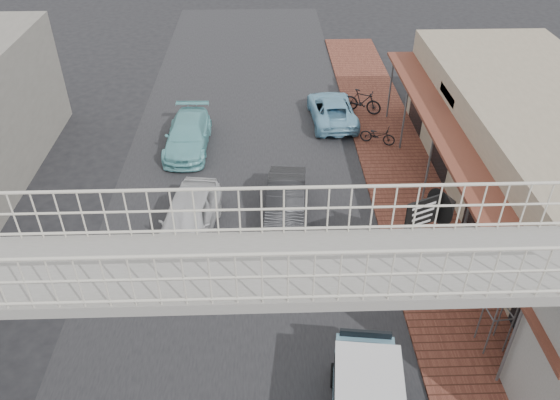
{
  "coord_description": "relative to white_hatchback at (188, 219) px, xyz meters",
  "views": [
    {
      "loc": [
        0.96,
        -11.63,
        12.22
      ],
      "look_at": [
        1.43,
        2.87,
        1.8
      ],
      "focal_mm": 35.0,
      "sensor_mm": 36.0,
      "label": 1
    }
  ],
  "objects": [
    {
      "name": "street_clock",
      "position": [
        8.8,
        -5.18,
        1.95
      ],
      "size": [
        0.79,
        0.66,
        3.13
      ],
      "rotation": [
        0.0,
        0.0,
        0.1
      ],
      "color": "#59595B",
      "rests_on": "sidewalk"
    },
    {
      "name": "arrow_sign",
      "position": [
        7.97,
        -2.15,
        1.93
      ],
      "size": [
        1.91,
        1.3,
        3.18
      ],
      "rotation": [
        0.0,
        0.0,
        0.42
      ],
      "color": "#59595B",
      "rests_on": "sidewalk"
    },
    {
      "name": "footbridge",
      "position": [
        1.72,
        -7.34,
        2.43
      ],
      "size": [
        16.4,
        2.4,
        6.34
      ],
      "color": "gray",
      "rests_on": "ground"
    },
    {
      "name": "ground",
      "position": [
        1.72,
        -3.34,
        -0.74
      ],
      "size": [
        120.0,
        120.0,
        0.0
      ],
      "primitive_type": "plane",
      "color": "black",
      "rests_on": "ground"
    },
    {
      "name": "dark_sedan",
      "position": [
        3.41,
        1.07,
        -0.1
      ],
      "size": [
        1.7,
        4.03,
        1.29
      ],
      "primitive_type": "imported",
      "rotation": [
        0.0,
        0.0,
        -0.09
      ],
      "color": "black",
      "rests_on": "ground"
    },
    {
      "name": "motorcycle_near",
      "position": [
        7.68,
        6.11,
        -0.23
      ],
      "size": [
        1.66,
        1.12,
        0.82
      ],
      "primitive_type": "imported",
      "rotation": [
        0.0,
        0.0,
        1.17
      ],
      "color": "black",
      "rests_on": "sidewalk"
    },
    {
      "name": "sidewalk",
      "position": [
        8.22,
        -0.34,
        -0.69
      ],
      "size": [
        3.0,
        40.0,
        0.1
      ],
      "primitive_type": "cube",
      "color": "brown",
      "rests_on": "ground"
    },
    {
      "name": "shophouse_row",
      "position": [
        12.69,
        0.66,
        1.27
      ],
      "size": [
        7.2,
        18.0,
        4.0
      ],
      "color": "gray",
      "rests_on": "ground"
    },
    {
      "name": "angkot_far",
      "position": [
        -0.67,
        6.14,
        -0.1
      ],
      "size": [
        1.9,
        4.46,
        1.28
      ],
      "primitive_type": "imported",
      "rotation": [
        0.0,
        0.0,
        -0.02
      ],
      "color": "#6FBCC1",
      "rests_on": "ground"
    },
    {
      "name": "white_hatchback",
      "position": [
        0.0,
        0.0,
        0.0
      ],
      "size": [
        2.31,
        4.56,
        1.49
      ],
      "primitive_type": "imported",
      "rotation": [
        0.0,
        0.0,
        -0.13
      ],
      "color": "silver",
      "rests_on": "ground"
    },
    {
      "name": "angkot_curb",
      "position": [
        5.92,
        8.51,
        -0.14
      ],
      "size": [
        2.23,
        4.43,
        1.2
      ],
      "primitive_type": "imported",
      "rotation": [
        0.0,
        0.0,
        3.2
      ],
      "color": "#79B4D2",
      "rests_on": "ground"
    },
    {
      "name": "road_strip",
      "position": [
        1.72,
        -3.34,
        -0.74
      ],
      "size": [
        10.0,
        60.0,
        0.01
      ],
      "primitive_type": "cube",
      "color": "black",
      "rests_on": "ground"
    },
    {
      "name": "motorcycle_far",
      "position": [
        7.47,
        9.19,
        -0.07
      ],
      "size": [
        1.94,
        1.39,
        1.15
      ],
      "primitive_type": "imported",
      "rotation": [
        0.0,
        0.0,
        1.07
      ],
      "color": "black",
      "rests_on": "sidewalk"
    }
  ]
}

